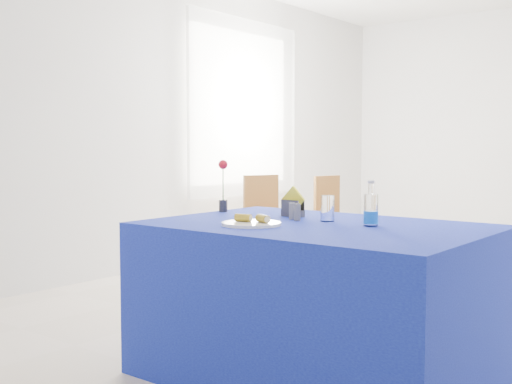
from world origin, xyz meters
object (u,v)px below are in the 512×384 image
(plate, at_px, (251,224))
(chair_win_a, at_px, (266,213))
(blue_table, at_px, (316,301))
(water_bottle, at_px, (371,211))
(chair_win_b, at_px, (333,210))

(plate, distance_m, chair_win_a, 3.19)
(plate, bearing_deg, chair_win_a, 126.12)
(blue_table, height_order, chair_win_a, chair_win_a)
(plate, xyz_separation_m, chair_win_a, (-1.87, 2.56, -0.27))
(blue_table, relative_size, water_bottle, 7.44)
(plate, distance_m, water_bottle, 0.57)
(blue_table, relative_size, chair_win_b, 1.92)
(water_bottle, bearing_deg, chair_win_a, 136.22)
(blue_table, bearing_deg, chair_win_a, 131.85)
(water_bottle, relative_size, chair_win_a, 0.25)
(chair_win_a, distance_m, chair_win_b, 0.85)
(plate, xyz_separation_m, chair_win_b, (-1.60, 3.37, -0.29))
(water_bottle, bearing_deg, chair_win_b, 124.10)
(blue_table, relative_size, chair_win_a, 1.86)
(blue_table, distance_m, chair_win_a, 3.13)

